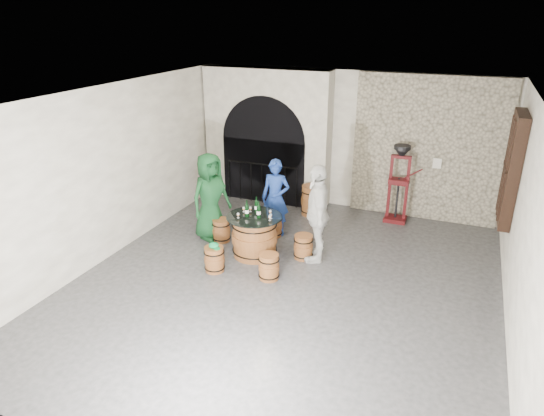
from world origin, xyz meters
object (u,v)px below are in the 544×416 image
at_px(side_barrel, 312,200).
at_px(barrel_stool_left, 221,230).
at_px(person_green, 210,196).
at_px(barrel_stool_near_right, 269,267).
at_px(barrel_stool_near_left, 214,259).
at_px(corking_press, 399,178).
at_px(wine_bottle_right, 256,206).
at_px(wine_bottle_left, 247,210).
at_px(barrel_stool_far, 273,225).
at_px(barrel_stool_right, 303,247).
at_px(person_blue, 276,198).
at_px(wine_bottle_center, 259,211).
at_px(person_white, 317,213).
at_px(barrel_table, 255,236).

bearing_deg(side_barrel, barrel_stool_left, -122.07).
bearing_deg(person_green, barrel_stool_near_right, -98.89).
relative_size(barrel_stool_near_left, corking_press, 0.27).
distance_m(barrel_stool_left, wine_bottle_right, 1.11).
bearing_deg(wine_bottle_left, barrel_stool_far, 82.28).
bearing_deg(barrel_stool_left, barrel_stool_near_right, -34.84).
height_order(barrel_stool_right, person_blue, person_blue).
xyz_separation_m(wine_bottle_left, wine_bottle_center, (0.23, 0.03, 0.00)).
bearing_deg(barrel_stool_near_left, wine_bottle_center, 57.29).
relative_size(barrel_stool_far, barrel_stool_right, 1.00).
relative_size(barrel_stool_near_right, side_barrel, 0.68).
bearing_deg(barrel_stool_right, barrel_stool_near_left, -140.90).
distance_m(person_green, person_white, 2.30).
xyz_separation_m(barrel_stool_near_left, person_blue, (0.43, 1.89, 0.58)).
relative_size(person_green, person_blue, 1.11).
relative_size(barrel_stool_left, person_green, 0.26).
bearing_deg(wine_bottle_right, wine_bottle_center, -56.60).
bearing_deg(barrel_stool_right, person_blue, 137.96).
bearing_deg(wine_bottle_left, person_green, 156.03).
relative_size(barrel_stool_near_right, person_blue, 0.29).
bearing_deg(wine_bottle_right, barrel_stool_right, 2.99).
height_order(barrel_stool_right, barrel_stool_near_right, same).
distance_m(person_green, wine_bottle_right, 1.14).
height_order(barrel_stool_near_right, person_green, person_green).
height_order(person_green, corking_press, person_green).
distance_m(barrel_stool_far, side_barrel, 1.48).
relative_size(wine_bottle_right, side_barrel, 0.47).
bearing_deg(barrel_stool_far, person_blue, 89.42).
relative_size(barrel_table, wine_bottle_left, 3.26).
xyz_separation_m(barrel_table, barrel_stool_left, (-0.89, 0.31, -0.17)).
height_order(barrel_stool_near_left, corking_press, corking_press).
height_order(barrel_stool_far, barrel_stool_right, same).
height_order(barrel_stool_left, person_white, person_white).
relative_size(barrel_stool_far, person_green, 0.26).
distance_m(barrel_table, corking_press, 3.57).
bearing_deg(person_green, wine_bottle_left, -90.13).
height_order(barrel_table, barrel_stool_far, barrel_table).
height_order(barrel_stool_near_left, person_white, person_white).
bearing_deg(side_barrel, wine_bottle_right, -101.30).
relative_size(person_blue, person_white, 0.86).
relative_size(barrel_stool_right, wine_bottle_right, 1.46).
xyz_separation_m(barrel_stool_near_left, person_green, (-0.74, 1.25, 0.67)).
distance_m(barrel_stool_near_left, wine_bottle_right, 1.31).
relative_size(barrel_stool_right, wine_bottle_center, 1.46).
xyz_separation_m(wine_bottle_left, wine_bottle_right, (0.09, 0.24, 0.00)).
xyz_separation_m(barrel_stool_right, wine_bottle_center, (-0.81, -0.26, 0.71)).
xyz_separation_m(barrel_stool_near_right, wine_bottle_right, (-0.64, 0.91, 0.71)).
bearing_deg(wine_bottle_center, person_green, 161.11).
relative_size(barrel_table, person_white, 0.56).
bearing_deg(barrel_stool_left, wine_bottle_center, -18.77).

